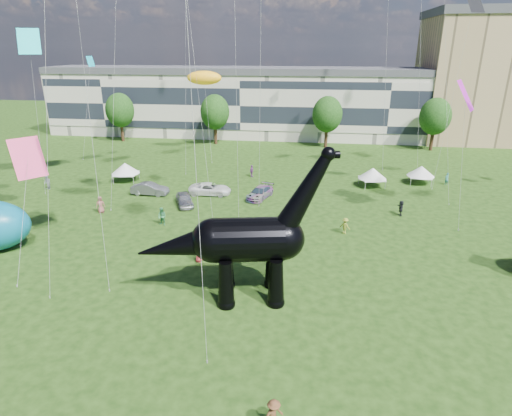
# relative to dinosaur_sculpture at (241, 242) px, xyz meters

# --- Properties ---
(ground) EXTENTS (220.00, 220.00, 0.00)m
(ground) POSITION_rel_dinosaur_sculpture_xyz_m (-1.26, -3.15, -4.28)
(ground) COLOR #16330C
(ground) RESTS_ON ground
(terrace_row) EXTENTS (78.00, 11.00, 12.00)m
(terrace_row) POSITION_rel_dinosaur_sculpture_xyz_m (-9.26, 58.85, 1.72)
(terrace_row) COLOR beige
(terrace_row) RESTS_ON ground
(apartment_block) EXTENTS (28.00, 18.00, 22.00)m
(apartment_block) POSITION_rel_dinosaur_sculpture_xyz_m (38.74, 61.85, 6.72)
(apartment_block) COLOR tan
(apartment_block) RESTS_ON ground
(tree_far_left) EXTENTS (5.20, 5.20, 9.44)m
(tree_far_left) POSITION_rel_dinosaur_sculpture_xyz_m (-31.26, 49.85, 2.01)
(tree_far_left) COLOR #382314
(tree_far_left) RESTS_ON ground
(tree_mid_left) EXTENTS (5.20, 5.20, 9.44)m
(tree_mid_left) POSITION_rel_dinosaur_sculpture_xyz_m (-13.26, 49.85, 2.01)
(tree_mid_left) COLOR #382314
(tree_mid_left) RESTS_ON ground
(tree_mid_right) EXTENTS (5.20, 5.20, 9.44)m
(tree_mid_right) POSITION_rel_dinosaur_sculpture_xyz_m (6.74, 49.85, 2.01)
(tree_mid_right) COLOR #382314
(tree_mid_right) RESTS_ON ground
(tree_far_right) EXTENTS (5.20, 5.20, 9.44)m
(tree_far_right) POSITION_rel_dinosaur_sculpture_xyz_m (24.74, 49.85, 2.01)
(tree_far_right) COLOR #382314
(tree_far_right) RESTS_ON ground
(dinosaur_sculpture) EXTENTS (13.93, 4.94, 11.34)m
(dinosaur_sculpture) POSITION_rel_dinosaur_sculpture_xyz_m (0.00, 0.00, 0.00)
(dinosaur_sculpture) COLOR black
(dinosaur_sculpture) RESTS_ON ground
(car_silver) EXTENTS (3.23, 4.48, 1.42)m
(car_silver) POSITION_rel_dinosaur_sculpture_xyz_m (-9.55, 17.60, -3.57)
(car_silver) COLOR #A1A2A6
(car_silver) RESTS_ON ground
(car_grey) EXTENTS (4.51, 1.69, 1.47)m
(car_grey) POSITION_rel_dinosaur_sculpture_xyz_m (-14.77, 20.61, -3.55)
(car_grey) COLOR slate
(car_grey) RESTS_ON ground
(car_white) EXTENTS (5.14, 2.51, 1.41)m
(car_white) POSITION_rel_dinosaur_sculpture_xyz_m (-7.57, 21.71, -3.58)
(car_white) COLOR white
(car_white) RESTS_ON ground
(car_dark) EXTENTS (3.27, 5.07, 1.37)m
(car_dark) POSITION_rel_dinosaur_sculpture_xyz_m (-1.39, 21.21, -3.60)
(car_dark) COLOR #595960
(car_dark) RESTS_ON ground
(gazebo_near) EXTENTS (4.24, 4.24, 2.46)m
(gazebo_near) POSITION_rel_dinosaur_sculpture_xyz_m (12.27, 27.66, -2.56)
(gazebo_near) COLOR white
(gazebo_near) RESTS_ON ground
(gazebo_far) EXTENTS (3.76, 3.76, 2.39)m
(gazebo_far) POSITION_rel_dinosaur_sculpture_xyz_m (18.68, 29.74, -2.60)
(gazebo_far) COLOR white
(gazebo_far) RESTS_ON ground
(gazebo_left) EXTENTS (4.04, 4.04, 2.52)m
(gazebo_left) POSITION_rel_dinosaur_sculpture_xyz_m (-19.94, 25.50, -2.51)
(gazebo_left) COLOR white
(gazebo_left) RESTS_ON ground
(visitors) EXTENTS (51.21, 42.20, 1.87)m
(visitors) POSITION_rel_dinosaur_sculpture_xyz_m (-2.95, 12.18, -3.42)
(visitors) COLOR brown
(visitors) RESTS_ON ground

